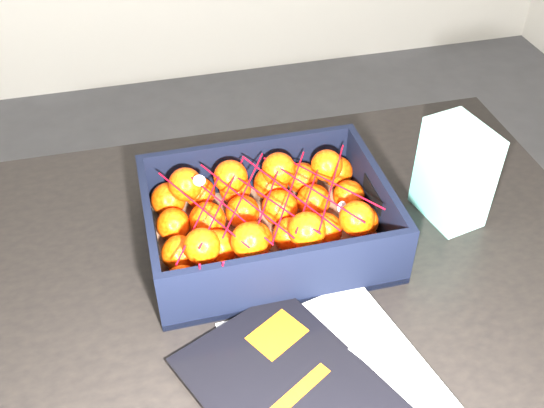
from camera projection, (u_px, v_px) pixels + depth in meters
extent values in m
plane|color=#3B3B3D|center=(288.00, 392.00, 1.70)|extent=(3.50, 3.50, 0.00)
cube|color=black|center=(255.00, 279.00, 1.03)|extent=(1.21, 0.81, 0.04)
cylinder|color=black|center=(434.00, 240.00, 1.63)|extent=(0.06, 0.06, 0.71)
cube|color=beige|center=(313.00, 388.00, 0.85)|extent=(0.22, 0.29, 0.01)
cube|color=beige|center=(350.00, 377.00, 0.85)|extent=(0.27, 0.32, 0.01)
cube|color=black|center=(289.00, 388.00, 0.83)|extent=(0.31, 0.34, 0.01)
cube|color=#DF5F0B|center=(277.00, 334.00, 0.90)|extent=(0.09, 0.09, 0.00)
cube|color=white|center=(369.00, 344.00, 0.88)|extent=(0.06, 0.06, 0.00)
cube|color=#DF5F0B|center=(300.00, 390.00, 0.83)|extent=(0.10, 0.07, 0.00)
cube|color=#8C5B40|center=(268.00, 239.00, 1.06)|extent=(0.39, 0.29, 0.01)
cube|color=black|center=(249.00, 167.00, 1.13)|extent=(0.39, 0.01, 0.11)
cube|color=black|center=(290.00, 279.00, 0.92)|extent=(0.39, 0.01, 0.11)
cube|color=black|center=(152.00, 237.00, 0.99)|extent=(0.01, 0.27, 0.11)
cube|color=black|center=(376.00, 199.00, 1.06)|extent=(0.01, 0.27, 0.11)
sphere|color=#FE3F05|center=(183.00, 286.00, 0.93)|extent=(0.06, 0.06, 0.06)
sphere|color=#FE3F05|center=(180.00, 254.00, 0.98)|extent=(0.06, 0.06, 0.06)
sphere|color=#FE3F05|center=(173.00, 225.00, 1.04)|extent=(0.05, 0.05, 0.05)
sphere|color=#FE3F05|center=(168.00, 200.00, 1.08)|extent=(0.06, 0.06, 0.06)
sphere|color=#FE3F05|center=(225.00, 280.00, 0.94)|extent=(0.06, 0.06, 0.06)
sphere|color=#FE3F05|center=(218.00, 249.00, 0.99)|extent=(0.06, 0.06, 0.06)
sphere|color=#FE3F05|center=(207.00, 220.00, 1.04)|extent=(0.06, 0.06, 0.06)
sphere|color=#FE3F05|center=(200.00, 193.00, 1.10)|extent=(0.05, 0.05, 0.05)
sphere|color=#FE3F05|center=(263.00, 273.00, 0.95)|extent=(0.06, 0.06, 0.06)
sphere|color=#FE3F05|center=(254.00, 240.00, 1.01)|extent=(0.06, 0.06, 0.06)
sphere|color=#FE3F05|center=(243.00, 212.00, 1.06)|extent=(0.06, 0.06, 0.06)
sphere|color=#FE3F05|center=(235.00, 189.00, 1.11)|extent=(0.06, 0.06, 0.06)
sphere|color=#FE3F05|center=(305.00, 265.00, 0.97)|extent=(0.06, 0.06, 0.06)
sphere|color=#FE3F05|center=(290.00, 235.00, 1.02)|extent=(0.06, 0.06, 0.06)
sphere|color=#FE3F05|center=(280.00, 208.00, 1.07)|extent=(0.06, 0.06, 0.06)
sphere|color=#FE3F05|center=(271.00, 184.00, 1.12)|extent=(0.06, 0.06, 0.06)
sphere|color=#FE3F05|center=(343.00, 259.00, 0.98)|extent=(0.06, 0.06, 0.06)
sphere|color=#FE3F05|center=(325.00, 230.00, 1.03)|extent=(0.06, 0.06, 0.06)
sphere|color=#FE3F05|center=(313.00, 201.00, 1.08)|extent=(0.06, 0.06, 0.06)
sphere|color=#FE3F05|center=(302.00, 178.00, 1.13)|extent=(0.06, 0.06, 0.06)
sphere|color=#FE3F05|center=(378.00, 252.00, 0.99)|extent=(0.06, 0.06, 0.06)
sphere|color=#FE3F05|center=(362.00, 221.00, 1.04)|extent=(0.06, 0.06, 0.06)
sphere|color=#FE3F05|center=(349.00, 196.00, 1.09)|extent=(0.05, 0.05, 0.05)
sphere|color=#FE3F05|center=(337.00, 172.00, 1.14)|extent=(0.06, 0.06, 0.06)
sphere|color=#FE3F05|center=(202.00, 246.00, 0.93)|extent=(0.06, 0.06, 0.06)
sphere|color=#FE3F05|center=(185.00, 184.00, 1.04)|extent=(0.06, 0.06, 0.06)
sphere|color=#FE3F05|center=(249.00, 241.00, 0.94)|extent=(0.06, 0.06, 0.06)
sphere|color=#FE3F05|center=(231.00, 177.00, 1.06)|extent=(0.06, 0.06, 0.06)
sphere|color=#FE3F05|center=(307.00, 230.00, 0.96)|extent=(0.06, 0.06, 0.06)
sphere|color=#FE3F05|center=(279.00, 169.00, 1.07)|extent=(0.06, 0.06, 0.06)
sphere|color=#FE3F05|center=(357.00, 218.00, 0.98)|extent=(0.06, 0.06, 0.06)
sphere|color=#FE3F05|center=(327.00, 165.00, 1.08)|extent=(0.05, 0.05, 0.05)
cylinder|color=#B80617|center=(201.00, 208.00, 0.97)|extent=(0.11, 0.20, 0.01)
cylinder|color=#B80617|center=(224.00, 204.00, 0.97)|extent=(0.11, 0.20, 0.01)
cylinder|color=#B80617|center=(245.00, 199.00, 1.00)|extent=(0.11, 0.20, 0.01)
cylinder|color=#B80617|center=(269.00, 199.00, 0.99)|extent=(0.11, 0.20, 0.01)
cylinder|color=#B80617|center=(289.00, 192.00, 1.00)|extent=(0.11, 0.20, 0.02)
cylinder|color=#B80617|center=(311.00, 188.00, 1.00)|extent=(0.11, 0.20, 0.01)
cylinder|color=#B80617|center=(330.00, 181.00, 1.02)|extent=(0.11, 0.20, 0.03)
cylinder|color=#B80617|center=(202.00, 212.00, 0.97)|extent=(0.11, 0.20, 0.01)
cylinder|color=#B80617|center=(223.00, 200.00, 0.98)|extent=(0.11, 0.20, 0.01)
cylinder|color=#B80617|center=(244.00, 192.00, 0.99)|extent=(0.11, 0.20, 0.01)
cylinder|color=#B80617|center=(268.00, 198.00, 1.00)|extent=(0.11, 0.20, 0.01)
cylinder|color=#B80617|center=(289.00, 194.00, 1.01)|extent=(0.11, 0.20, 0.01)
cylinder|color=#B80617|center=(310.00, 191.00, 1.01)|extent=(0.11, 0.20, 0.02)
cylinder|color=#B80617|center=(332.00, 184.00, 1.01)|extent=(0.11, 0.20, 0.01)
cylinder|color=#B80617|center=(200.00, 277.00, 0.89)|extent=(0.00, 0.03, 0.09)
cylinder|color=#B80617|center=(221.00, 274.00, 0.90)|extent=(0.01, 0.04, 0.08)
cube|color=white|center=(455.00, 173.00, 1.06)|extent=(0.10, 0.13, 0.18)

